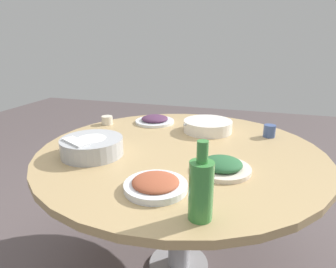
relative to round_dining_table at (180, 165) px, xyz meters
name	(u,v)px	position (x,y,z in m)	size (l,w,h in m)	color
ground	(179,267)	(0.00, 0.00, -0.64)	(8.00, 8.00, 0.00)	#584C4D
round_dining_table	(180,165)	(0.00, 0.00, 0.00)	(1.38, 1.38, 0.73)	#99999E
rice_bowl	(92,146)	(-0.37, -0.20, 0.14)	(0.29, 0.29, 0.09)	#B2B5BA
soup_bowl	(208,126)	(0.08, 0.31, 0.12)	(0.28, 0.28, 0.07)	white
dish_greens	(222,166)	(0.23, -0.20, 0.11)	(0.24, 0.24, 0.06)	silver
dish_eggplant	(155,120)	(-0.27, 0.40, 0.11)	(0.25, 0.25, 0.05)	white
dish_stirfry	(156,184)	(0.02, -0.42, 0.11)	(0.23, 0.23, 0.05)	white
green_bottle	(201,189)	(0.21, -0.55, 0.19)	(0.07, 0.07, 0.25)	#3C883E
tea_cup_near	(269,131)	(0.42, 0.32, 0.13)	(0.06, 0.06, 0.07)	#3C528A
tea_cup_far	(107,120)	(-0.55, 0.28, 0.12)	(0.07, 0.07, 0.05)	beige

